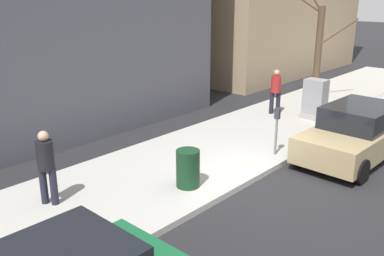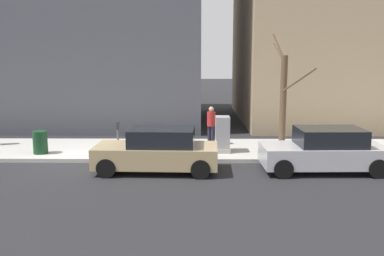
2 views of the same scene
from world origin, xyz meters
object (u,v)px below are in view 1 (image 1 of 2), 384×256
object	(u,v)px
parked_car_tan	(357,133)
utility_box	(315,99)
pedestrian_midblock	(46,164)
parking_meter	(277,126)
pedestrian_near_meter	(276,89)
trash_bin	(188,168)
bare_tree	(318,50)

from	to	relation	value
parked_car_tan	utility_box	distance (m)	3.43
pedestrian_midblock	parking_meter	bearing A→B (deg)	41.02
parking_meter	utility_box	world-z (taller)	utility_box
pedestrian_near_meter	parked_car_tan	bearing A→B (deg)	114.84
parked_car_tan	trash_bin	distance (m)	5.25
trash_bin	pedestrian_near_meter	distance (m)	7.05
parked_car_tan	pedestrian_near_meter	distance (m)	4.35
parked_car_tan	utility_box	world-z (taller)	utility_box
parking_meter	trash_bin	size ratio (longest dim) A/B	1.50
utility_box	pedestrian_near_meter	size ratio (longest dim) A/B	0.86
parked_car_tan	bare_tree	world-z (taller)	bare_tree
parked_car_tan	pedestrian_midblock	size ratio (longest dim) A/B	2.57
pedestrian_near_meter	pedestrian_midblock	bearing A→B (deg)	52.81
trash_bin	utility_box	bearing A→B (deg)	-86.82
parking_meter	bare_tree	size ratio (longest dim) A/B	0.28
trash_bin	parking_meter	bearing A→B (deg)	-98.11
utility_box	pedestrian_midblock	xyz separation A→B (m)	(1.25, 9.84, 0.24)
bare_tree	utility_box	bearing A→B (deg)	116.24
parking_meter	pedestrian_midblock	bearing A→B (deg)	70.11
utility_box	bare_tree	size ratio (longest dim) A/B	0.30
parking_meter	trash_bin	world-z (taller)	parking_meter
parked_car_tan	bare_tree	xyz separation A→B (m)	(3.77, -5.03, 1.48)
pedestrian_midblock	utility_box	bearing A→B (deg)	53.68
bare_tree	trash_bin	size ratio (longest dim) A/B	5.28
utility_box	trash_bin	bearing A→B (deg)	93.18
trash_bin	bare_tree	bearing A→B (deg)	-80.17
trash_bin	pedestrian_midblock	bearing A→B (deg)	58.03
utility_box	trash_bin	xyz separation A→B (m)	(-0.40, 7.20, -0.25)
parking_meter	pedestrian_near_meter	xyz separation A→B (m)	(2.24, -3.64, 0.11)
parked_car_tan	pedestrian_near_meter	xyz separation A→B (m)	(3.86, -1.97, 0.35)
bare_tree	parked_car_tan	bearing A→B (deg)	126.87
parking_meter	bare_tree	world-z (taller)	bare_tree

